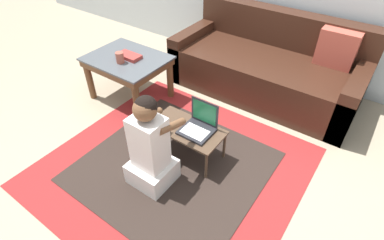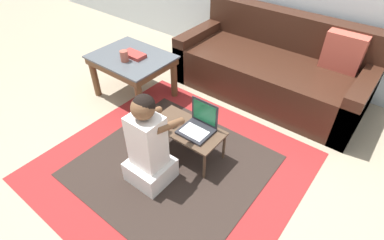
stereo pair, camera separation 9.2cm
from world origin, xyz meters
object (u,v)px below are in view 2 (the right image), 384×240
(person_seated, at_px, (148,147))
(coffee_table, at_px, (132,63))
(cup_on_table, at_px, (124,56))
(book_on_table, at_px, (134,55))
(laptop, at_px, (198,127))
(computer_mouse, at_px, (174,124))
(laptop_desk, at_px, (187,131))
(couch, at_px, (273,69))

(person_seated, bearing_deg, coffee_table, 142.20)
(cup_on_table, relative_size, book_on_table, 0.44)
(laptop, distance_m, computer_mouse, 0.21)
(laptop_desk, distance_m, person_seated, 0.41)
(laptop_desk, relative_size, cup_on_table, 5.72)
(coffee_table, height_order, book_on_table, book_on_table)
(couch, bearing_deg, book_on_table, -138.41)
(laptop, xyz_separation_m, computer_mouse, (-0.20, -0.08, -0.02))
(laptop, xyz_separation_m, person_seated, (-0.14, -0.43, 0.02))
(computer_mouse, bearing_deg, laptop_desk, 23.81)
(laptop_desk, xyz_separation_m, book_on_table, (-1.00, 0.37, 0.24))
(coffee_table, bearing_deg, laptop_desk, -19.37)
(coffee_table, relative_size, person_seated, 0.99)
(couch, distance_m, coffee_table, 1.52)
(laptop_desk, xyz_separation_m, cup_on_table, (-0.99, 0.25, 0.27))
(couch, xyz_separation_m, person_seated, (-0.16, -1.76, 0.06))
(couch, xyz_separation_m, computer_mouse, (-0.22, -1.40, 0.03))
(laptop_desk, relative_size, person_seated, 0.77)
(coffee_table, xyz_separation_m, person_seated, (0.97, -0.75, -0.05))
(cup_on_table, bearing_deg, book_on_table, 92.39)
(couch, xyz_separation_m, cup_on_table, (-1.10, -1.11, 0.25))
(laptop, bearing_deg, cup_on_table, 168.62)
(couch, bearing_deg, coffee_table, -138.59)
(coffee_table, xyz_separation_m, laptop_desk, (1.02, -0.36, -0.14))
(book_on_table, bearing_deg, couch, 41.59)
(person_seated, bearing_deg, book_on_table, 140.94)
(laptop, relative_size, book_on_table, 1.02)
(laptop_desk, xyz_separation_m, laptop, (0.09, 0.03, 0.07))
(couch, height_order, person_seated, couch)
(couch, bearing_deg, person_seated, -95.25)
(computer_mouse, bearing_deg, coffee_table, 156.23)
(computer_mouse, distance_m, book_on_table, 1.01)
(laptop_desk, bearing_deg, cup_on_table, 165.95)
(laptop, height_order, person_seated, person_seated)
(coffee_table, bearing_deg, book_on_table, 31.86)
(coffee_table, height_order, person_seated, person_seated)
(laptop_desk, relative_size, laptop, 2.44)
(laptop_desk, distance_m, book_on_table, 1.09)
(cup_on_table, bearing_deg, coffee_table, 104.87)
(laptop_desk, height_order, person_seated, person_seated)
(couch, bearing_deg, laptop_desk, -94.74)
(laptop_desk, xyz_separation_m, person_seated, (-0.05, -0.40, 0.09))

